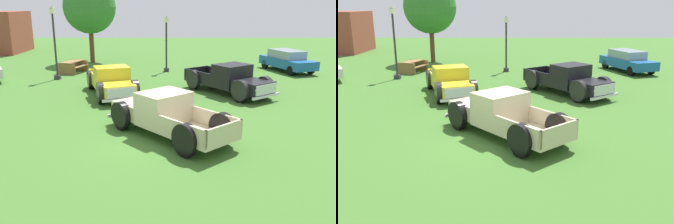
# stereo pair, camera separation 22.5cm
# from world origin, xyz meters

# --- Properties ---
(ground_plane) EXTENTS (80.00, 80.00, 0.00)m
(ground_plane) POSITION_xyz_m (0.00, 0.00, 0.00)
(ground_plane) COLOR #3D6B28
(pickup_truck_foreground) EXTENTS (4.71, 4.99, 1.56)m
(pickup_truck_foreground) POSITION_xyz_m (0.15, 0.48, 0.74)
(pickup_truck_foreground) COLOR #C6B793
(pickup_truck_foreground) RESTS_ON ground_plane
(pickup_truck_behind_left) EXTENTS (3.31, 5.25, 1.51)m
(pickup_truck_behind_left) POSITION_xyz_m (-2.47, 6.09, 0.72)
(pickup_truck_behind_left) COLOR yellow
(pickup_truck_behind_left) RESTS_ON ground_plane
(pickup_truck_behind_right) EXTENTS (4.49, 5.20, 1.57)m
(pickup_truck_behind_right) POSITION_xyz_m (3.65, 6.45, 0.75)
(pickup_truck_behind_right) COLOR black
(pickup_truck_behind_right) RESTS_ON ground_plane
(sedan_distant_b) EXTENTS (3.11, 4.70, 1.46)m
(sedan_distant_b) POSITION_xyz_m (8.63, 13.41, 0.76)
(sedan_distant_b) COLOR #195699
(sedan_distant_b) RESTS_ON ground_plane
(lamp_post_near) EXTENTS (0.36, 0.36, 4.39)m
(lamp_post_near) POSITION_xyz_m (-6.57, 10.52, 2.30)
(lamp_post_near) COLOR #2D2D33
(lamp_post_near) RESTS_ON ground_plane
(lamp_post_far) EXTENTS (0.36, 0.36, 3.76)m
(lamp_post_far) POSITION_xyz_m (0.22, 13.22, 1.97)
(lamp_post_far) COLOR #2D2D33
(lamp_post_far) RESTS_ON ground_plane
(picnic_table) EXTENTS (1.98, 2.18, 0.78)m
(picnic_table) POSITION_xyz_m (-6.19, 12.84, 0.49)
(picnic_table) COLOR olive
(picnic_table) RESTS_ON ground_plane
(oak_tree_east) EXTENTS (4.06, 4.06, 6.33)m
(oak_tree_east) POSITION_xyz_m (-5.74, 17.40, 4.28)
(oak_tree_east) COLOR brown
(oak_tree_east) RESTS_ON ground_plane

